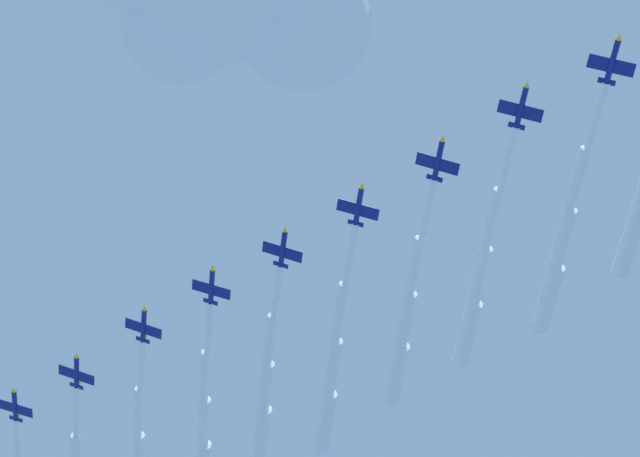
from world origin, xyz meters
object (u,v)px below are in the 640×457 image
Objects in this scene: jet_port_inner at (562,244)px; jet_port_mid at (405,325)px; jet_starboard_inner at (479,282)px; jet_starboard_mid at (331,373)px; jet_starboard_outer at (204,426)px; jet_port_outer at (265,391)px.

jet_port_mid reaches higher than jet_port_inner.
jet_starboard_inner is 0.94× the size of jet_starboard_mid.
jet_starboard_outer is (38.85, -81.22, 1.87)m from jet_port_inner.
jet_starboard_inner is at bearing 115.70° from jet_starboard_outer.
jet_port_mid is at bearing 115.51° from jet_starboard_outer.
jet_starboard_mid is at bearing 119.35° from jet_starboard_outer.
jet_port_outer is at bearing -63.14° from jet_port_inner.
jet_starboard_inner is 38.05m from jet_starboard_mid.
jet_starboard_mid is 33.43m from jet_starboard_outer.
jet_starboard_outer is (30.90, -64.23, -0.24)m from jet_starboard_inner.
jet_starboard_mid is 15.34m from jet_port_outer.
jet_starboard_outer is (16.37, -29.11, 1.49)m from jet_starboard_mid.
jet_starboard_outer reaches higher than jet_starboard_mid.
jet_port_inner is 36.61m from jet_port_mid.
jet_starboard_inner reaches higher than jet_starboard_outer.
jet_starboard_outer is at bearing -64.44° from jet_port_inner.
jet_port_inner is 71.59m from jet_port_outer.
jet_port_mid is at bearing 109.15° from jet_starboard_mid.
jet_port_inner is 90.06m from jet_starboard_outer.
jet_starboard_outer is at bearing -69.46° from jet_port_outer.
jet_port_outer is 0.97× the size of jet_starboard_outer.
jet_port_mid is at bearing -63.74° from jet_starboard_inner.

